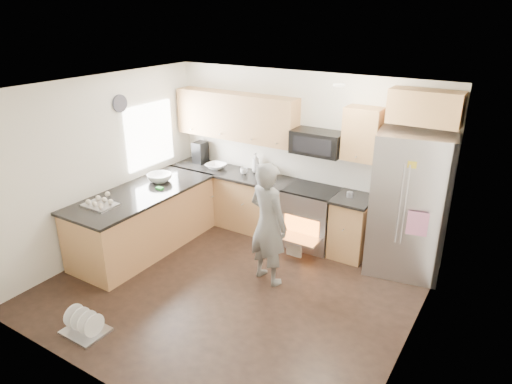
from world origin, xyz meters
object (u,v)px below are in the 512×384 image
Objects in this scene: person at (268,224)px; refrigerator at (409,204)px; dish_rack at (85,326)px; stove_range at (312,204)px.

refrigerator is at bearing -124.41° from person.
person is (-1.47, -1.24, -0.16)m from refrigerator.
person is 2.50m from dish_rack.
refrigerator reaches higher than person.
stove_range is 0.90× the size of refrigerator.
refrigerator is at bearing 0.29° from stove_range.
stove_range reaches higher than person.
refrigerator is 4.08× the size of dish_rack.
refrigerator reaches higher than stove_range.
dish_rack is at bearing 74.97° from person.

